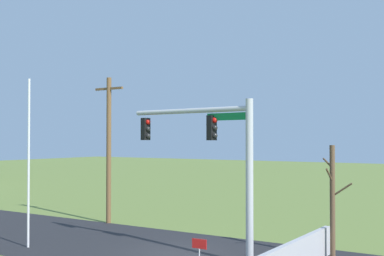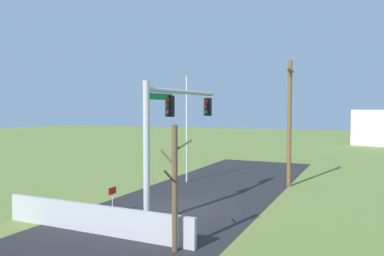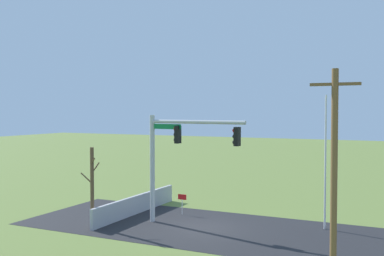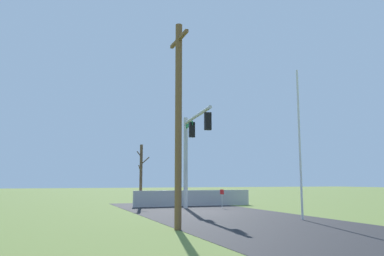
{
  "view_description": "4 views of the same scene",
  "coord_description": "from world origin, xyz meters",
  "px_view_note": "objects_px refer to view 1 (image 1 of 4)",
  "views": [
    {
      "loc": [
        11.47,
        -16.77,
        4.56
      ],
      "look_at": [
        -0.04,
        1.06,
        5.01
      ],
      "focal_mm": 47.69,
      "sensor_mm": 36.0,
      "label": 1
    },
    {
      "loc": [
        16.58,
        8.29,
        4.8
      ],
      "look_at": [
        0.6,
        0.94,
        3.97
      ],
      "focal_mm": 35.16,
      "sensor_mm": 36.0,
      "label": 2
    },
    {
      "loc": [
        -9.93,
        22.19,
        6.27
      ],
      "look_at": [
        0.19,
        1.0,
        5.39
      ],
      "focal_mm": 42.75,
      "sensor_mm": 36.0,
      "label": 3
    },
    {
      "loc": [
        -20.97,
        8.56,
        1.79
      ],
      "look_at": [
        0.65,
        0.48,
        4.98
      ],
      "focal_mm": 35.77,
      "sensor_mm": 36.0,
      "label": 4
    }
  ],
  "objects_px": {
    "bare_tree": "(333,200)",
    "open_sign": "(199,248)",
    "utility_pole": "(109,147)",
    "signal_mast": "(215,149)",
    "flagpole": "(29,163)"
  },
  "relations": [
    {
      "from": "flagpole",
      "to": "utility_pole",
      "type": "bearing_deg",
      "value": 101.98
    },
    {
      "from": "utility_pole",
      "to": "bare_tree",
      "type": "height_order",
      "value": "utility_pole"
    },
    {
      "from": "flagpole",
      "to": "bare_tree",
      "type": "xyz_separation_m",
      "value": [
        11.37,
        4.98,
        -1.33
      ]
    },
    {
      "from": "flagpole",
      "to": "utility_pole",
      "type": "height_order",
      "value": "utility_pole"
    },
    {
      "from": "utility_pole",
      "to": "bare_tree",
      "type": "relative_size",
      "value": 1.83
    },
    {
      "from": "signal_mast",
      "to": "utility_pole",
      "type": "distance_m",
      "value": 9.7
    },
    {
      "from": "signal_mast",
      "to": "open_sign",
      "type": "bearing_deg",
      "value": -71.45
    },
    {
      "from": "signal_mast",
      "to": "open_sign",
      "type": "relative_size",
      "value": 4.95
    },
    {
      "from": "flagpole",
      "to": "bare_tree",
      "type": "bearing_deg",
      "value": 23.67
    },
    {
      "from": "signal_mast",
      "to": "bare_tree",
      "type": "height_order",
      "value": "signal_mast"
    },
    {
      "from": "utility_pole",
      "to": "signal_mast",
      "type": "bearing_deg",
      "value": -23.25
    },
    {
      "from": "flagpole",
      "to": "bare_tree",
      "type": "height_order",
      "value": "flagpole"
    },
    {
      "from": "utility_pole",
      "to": "bare_tree",
      "type": "xyz_separation_m",
      "value": [
        12.74,
        -1.51,
        -1.89
      ]
    },
    {
      "from": "flagpole",
      "to": "utility_pole",
      "type": "relative_size",
      "value": 0.9
    },
    {
      "from": "bare_tree",
      "to": "open_sign",
      "type": "relative_size",
      "value": 3.54
    }
  ]
}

